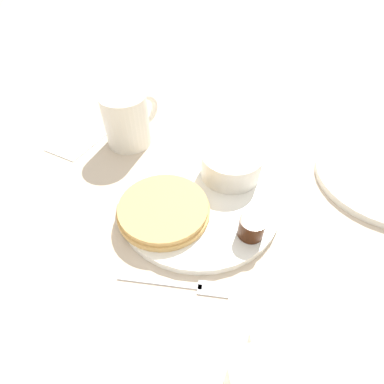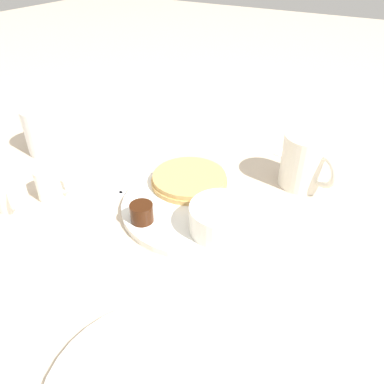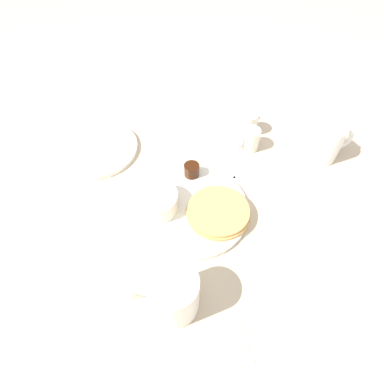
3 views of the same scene
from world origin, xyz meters
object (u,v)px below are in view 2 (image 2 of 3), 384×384
object	(u,v)px
bowl	(222,217)
creamer_pitcher_near	(51,183)
plate	(196,205)
creamer_pitcher_far	(10,192)
second_mug	(45,130)
fork	(126,187)
coffee_mug	(306,161)

from	to	relation	value
bowl	creamer_pitcher_near	xyz separation A→B (m)	(0.32, 0.06, -0.00)
plate	creamer_pitcher_far	world-z (taller)	creamer_pitcher_far
creamer_pitcher_near	bowl	bearing A→B (deg)	-168.68
creamer_pitcher_near	plate	bearing A→B (deg)	-156.76
plate	creamer_pitcher_near	bearing A→B (deg)	23.24
bowl	second_mug	bearing A→B (deg)	-7.36
creamer_pitcher_far	second_mug	xyz separation A→B (m)	(0.11, -0.18, 0.02)
creamer_pitcher_near	creamer_pitcher_far	size ratio (longest dim) A/B	1.08
fork	second_mug	world-z (taller)	second_mug
creamer_pitcher_near	coffee_mug	bearing A→B (deg)	-144.24
second_mug	coffee_mug	bearing A→B (deg)	-163.91
plate	coffee_mug	distance (m)	0.23
creamer_pitcher_far	plate	bearing A→B (deg)	-149.90
plate	creamer_pitcher_far	distance (m)	0.33
creamer_pitcher_near	second_mug	xyz separation A→B (m)	(0.15, -0.12, 0.02)
plate	bowl	distance (m)	0.09
plate	creamer_pitcher_far	size ratio (longest dim) A/B	3.70
plate	second_mug	xyz separation A→B (m)	(0.39, -0.02, 0.04)
plate	second_mug	world-z (taller)	second_mug
creamer_pitcher_near	fork	size ratio (longest dim) A/B	0.51
coffee_mug	second_mug	size ratio (longest dim) A/B	0.97
plate	bowl	bearing A→B (deg)	149.49
coffee_mug	fork	bearing A→B (deg)	32.93
fork	creamer_pitcher_far	bearing A→B (deg)	47.99
coffee_mug	creamer_pitcher_far	xyz separation A→B (m)	(0.42, 0.33, -0.02)
bowl	creamer_pitcher_far	xyz separation A→B (m)	(0.35, 0.12, -0.00)
plate	coffee_mug	xyz separation A→B (m)	(-0.14, -0.17, 0.05)
plate	creamer_pitcher_far	bearing A→B (deg)	30.10
plate	second_mug	size ratio (longest dim) A/B	2.21
bowl	creamer_pitcher_far	distance (m)	0.37
bowl	fork	distance (m)	0.22
bowl	coffee_mug	distance (m)	0.22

